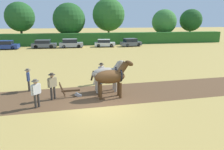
# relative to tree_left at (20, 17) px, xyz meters

# --- Properties ---
(ground_plane) EXTENTS (240.00, 240.00, 0.00)m
(ground_plane) POSITION_rel_tree_left_xyz_m (11.03, -35.86, -5.51)
(ground_plane) COLOR tan
(plowed_furrow_strip) EXTENTS (34.38, 5.39, 0.01)m
(plowed_furrow_strip) POSITION_rel_tree_left_xyz_m (6.66, -34.00, -5.51)
(plowed_furrow_strip) COLOR brown
(plowed_furrow_strip) RESTS_ON ground
(hedgerow) EXTENTS (63.64, 2.00, 2.33)m
(hedgerow) POSITION_rel_tree_left_xyz_m (11.03, -3.01, -4.34)
(hedgerow) COLOR #286023
(hedgerow) RESTS_ON ground
(tree_left) EXTENTS (5.84, 5.84, 8.44)m
(tree_left) POSITION_rel_tree_left_xyz_m (0.00, 0.00, 0.00)
(tree_left) COLOR #423323
(tree_left) RESTS_ON ground
(tree_center_left) EXTENTS (6.78, 6.78, 8.42)m
(tree_center_left) POSITION_rel_tree_left_xyz_m (9.67, 0.34, -0.49)
(tree_center_left) COLOR #4C3823
(tree_center_left) RESTS_ON ground
(tree_center) EXTENTS (7.21, 7.21, 9.62)m
(tree_center) POSITION_rel_tree_left_xyz_m (18.42, 1.88, 0.49)
(tree_center) COLOR #4C3823
(tree_center) RESTS_ON ground
(tree_center_right) EXTENTS (5.64, 5.64, 7.30)m
(tree_center_right) POSITION_rel_tree_left_xyz_m (31.24, 0.52, -1.04)
(tree_center_right) COLOR #423323
(tree_center_right) RESTS_ON ground
(tree_right) EXTENTS (5.16, 5.16, 7.41)m
(tree_right) POSITION_rel_tree_left_xyz_m (38.02, 0.60, -0.70)
(tree_right) COLOR #423323
(tree_right) RESTS_ON ground
(draft_horse_lead_left) EXTENTS (2.76, 1.00, 2.53)m
(draft_horse_lead_left) POSITION_rel_tree_left_xyz_m (11.94, -34.49, -4.08)
(draft_horse_lead_left) COLOR #513319
(draft_horse_lead_left) RESTS_ON ground
(draft_horse_lead_right) EXTENTS (2.67, 0.98, 2.31)m
(draft_horse_lead_right) POSITION_rel_tree_left_xyz_m (11.88, -33.17, -4.20)
(draft_horse_lead_right) COLOR #B2A38E
(draft_horse_lead_right) RESTS_ON ground
(plow) EXTENTS (1.47, 0.47, 1.13)m
(plow) POSITION_rel_tree_left_xyz_m (9.40, -33.91, -5.20)
(plow) COLOR #4C331E
(plow) RESTS_ON ground
(farmer_at_plow) EXTENTS (0.57, 0.46, 1.76)m
(farmer_at_plow) POSITION_rel_tree_left_xyz_m (8.15, -34.14, -4.47)
(farmer_at_plow) COLOR #38332D
(farmer_at_plow) RESTS_ON ground
(farmer_beside_team) EXTENTS (0.56, 0.45, 1.71)m
(farmer_beside_team) POSITION_rel_tree_left_xyz_m (11.75, -31.22, -4.51)
(farmer_beside_team) COLOR #28334C
(farmer_beside_team) RESTS_ON ground
(farmer_onlooker_left) EXTENTS (0.51, 0.49, 1.72)m
(farmer_onlooker_left) POSITION_rel_tree_left_xyz_m (7.31, -35.33, -4.50)
(farmer_onlooker_left) COLOR #38332D
(farmer_onlooker_left) RESTS_ON ground
(farmer_onlooker_right) EXTENTS (0.41, 0.64, 1.65)m
(farmer_onlooker_right) POSITION_rel_tree_left_xyz_m (6.34, -32.02, -4.55)
(farmer_onlooker_right) COLOR #38332D
(farmer_onlooker_right) RESTS_ON ground
(parked_car_left) EXTENTS (4.09, 2.11, 1.50)m
(parked_car_left) POSITION_rel_tree_left_xyz_m (-1.27, -7.37, -4.79)
(parked_car_left) COLOR navy
(parked_car_left) RESTS_ON ground
(parked_car_center_left) EXTENTS (4.40, 2.14, 1.47)m
(parked_car_center_left) POSITION_rel_tree_left_xyz_m (4.96, -7.02, -4.80)
(parked_car_center_left) COLOR #565B66
(parked_car_center_left) RESTS_ON ground
(parked_car_center) EXTENTS (4.28, 1.80, 1.60)m
(parked_car_center) POSITION_rel_tree_left_xyz_m (9.71, -7.25, -4.75)
(parked_car_center) COLOR #9E9EA8
(parked_car_center) RESTS_ON ground
(parked_car_center_right) EXTENTS (4.01, 2.19, 1.41)m
(parked_car_center_right) POSITION_rel_tree_left_xyz_m (15.94, -7.34, -4.83)
(parked_car_center_right) COLOR silver
(parked_car_center_right) RESTS_ON ground
(parked_car_right) EXTENTS (4.10, 2.53, 1.51)m
(parked_car_right) POSITION_rel_tree_left_xyz_m (21.00, -7.50, -4.78)
(parked_car_right) COLOR #565B66
(parked_car_right) RESTS_ON ground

